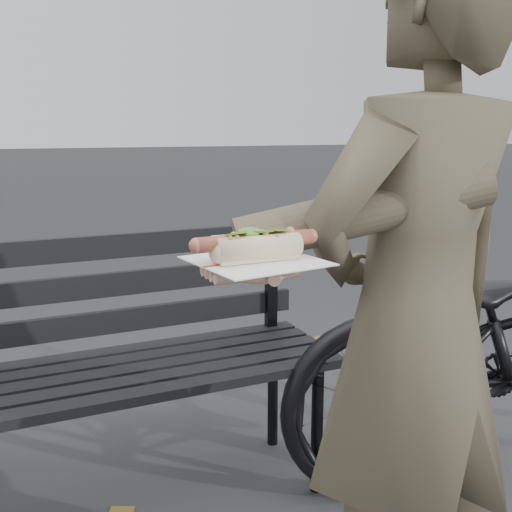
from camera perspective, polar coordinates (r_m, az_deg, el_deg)
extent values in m
cylinder|color=black|center=(2.10, 5.83, -16.11)|extent=(0.04, 0.04, 0.45)
cylinder|color=black|center=(2.37, 1.61, -12.64)|extent=(0.04, 0.04, 0.45)
cube|color=black|center=(1.77, -13.47, -13.28)|extent=(1.50, 0.07, 0.03)
cube|color=black|center=(1.85, -14.02, -12.15)|extent=(1.50, 0.07, 0.03)
cube|color=black|center=(1.93, -14.52, -11.11)|extent=(1.50, 0.07, 0.03)
cube|color=black|center=(2.02, -14.97, -10.16)|extent=(1.50, 0.07, 0.03)
cube|color=black|center=(2.10, -15.39, -9.28)|extent=(1.50, 0.07, 0.03)
cube|color=black|center=(2.24, 1.45, -2.02)|extent=(0.04, 0.03, 0.42)
cube|color=black|center=(2.09, -15.68, -6.32)|extent=(1.50, 0.02, 0.08)
cube|color=black|center=(2.06, -15.88, -2.87)|extent=(1.50, 0.02, 0.08)
cube|color=black|center=(2.03, -16.09, 0.68)|extent=(1.50, 0.02, 0.08)
imported|color=#4D4533|center=(1.32, 14.85, -6.68)|extent=(0.63, 0.46, 1.60)
cylinder|color=#4D4533|center=(1.16, 10.23, 4.16)|extent=(0.51, 0.23, 0.19)
cylinder|color=#D8A384|center=(0.99, 1.87, -0.82)|extent=(0.09, 0.08, 0.07)
ellipsoid|color=#D8A384|center=(0.97, 0.00, -1.45)|extent=(0.10, 0.11, 0.03)
cylinder|color=#D8A384|center=(0.92, -2.35, -2.05)|extent=(0.06, 0.02, 0.02)
cylinder|color=#D8A384|center=(0.94, -2.81, -1.78)|extent=(0.06, 0.02, 0.02)
cylinder|color=#D8A384|center=(0.96, -3.25, -1.52)|extent=(0.06, 0.02, 0.02)
cylinder|color=#D8A384|center=(0.97, -3.68, -1.27)|extent=(0.06, 0.02, 0.02)
cylinder|color=#D8A384|center=(0.92, 1.97, -1.99)|extent=(0.04, 0.05, 0.02)
cube|color=white|center=(0.96, 0.00, -0.46)|extent=(0.21, 0.21, 0.00)
cube|color=#B21E1E|center=(0.96, 0.00, -0.37)|extent=(0.19, 0.03, 0.00)
cylinder|color=#AF5843|center=(0.96, 0.00, 1.46)|extent=(0.20, 0.02, 0.02)
sphere|color=#AF5843|center=(0.92, -5.67, 0.99)|extent=(0.03, 0.02, 0.02)
sphere|color=#AF5843|center=(1.00, 5.22, 1.89)|extent=(0.03, 0.02, 0.02)
sphere|color=#9E6B2D|center=(0.96, -1.13, 2.01)|extent=(0.01, 0.01, 0.01)
sphere|color=#9E6B2D|center=(0.93, -1.95, 1.64)|extent=(0.01, 0.01, 0.01)
sphere|color=#9E6B2D|center=(0.92, -1.80, 1.75)|extent=(0.01, 0.01, 0.01)
sphere|color=#9E6B2D|center=(0.97, 1.20, 1.78)|extent=(0.01, 0.01, 0.01)
sphere|color=#9E6B2D|center=(0.94, -0.71, 1.80)|extent=(0.01, 0.01, 0.01)
sphere|color=#9E6B2D|center=(0.97, 2.29, 1.69)|extent=(0.01, 0.01, 0.01)
sphere|color=#9E6B2D|center=(0.95, -3.22, 1.57)|extent=(0.01, 0.01, 0.01)
sphere|color=#9E6B2D|center=(0.96, 0.47, 1.76)|extent=(0.01, 0.01, 0.01)
sphere|color=#9E6B2D|center=(0.95, 1.96, 1.77)|extent=(0.01, 0.01, 0.01)
sphere|color=#9E6B2D|center=(0.96, 2.20, 1.72)|extent=(0.01, 0.01, 0.01)
sphere|color=#9E6B2D|center=(0.98, 2.43, 2.16)|extent=(0.01, 0.01, 0.01)
sphere|color=#9E6B2D|center=(0.98, 1.16, 2.29)|extent=(0.01, 0.01, 0.01)
sphere|color=#9E6B2D|center=(0.95, -0.85, 1.74)|extent=(0.01, 0.01, 0.01)
sphere|color=#9E6B2D|center=(0.95, 0.93, 2.04)|extent=(0.01, 0.01, 0.01)
sphere|color=#9E6B2D|center=(0.96, -1.53, 1.96)|extent=(0.01, 0.01, 0.01)
sphere|color=#9E6B2D|center=(0.96, 0.65, 1.80)|extent=(0.01, 0.01, 0.01)
sphere|color=#9E6B2D|center=(0.92, -2.46, 1.70)|extent=(0.01, 0.01, 0.01)
sphere|color=#9E6B2D|center=(0.95, -2.13, 1.94)|extent=(0.01, 0.01, 0.01)
sphere|color=#9E6B2D|center=(0.93, -1.89, 1.35)|extent=(0.01, 0.01, 0.01)
sphere|color=#9E6B2D|center=(0.95, -0.96, 1.70)|extent=(0.01, 0.01, 0.01)
sphere|color=#9E6B2D|center=(0.94, -0.67, 1.54)|extent=(0.01, 0.01, 0.01)
sphere|color=#9E6B2D|center=(0.98, 0.01, 2.25)|extent=(0.01, 0.01, 0.01)
sphere|color=#9E6B2D|center=(0.98, 3.28, 2.38)|extent=(0.01, 0.01, 0.01)
sphere|color=#9E6B2D|center=(0.93, -0.44, 1.56)|extent=(0.01, 0.01, 0.01)
sphere|color=#9E6B2D|center=(0.93, -0.84, 1.44)|extent=(0.01, 0.01, 0.01)
sphere|color=#9E6B2D|center=(0.97, 0.13, 2.03)|extent=(0.01, 0.01, 0.01)
cylinder|color=#599027|center=(0.94, -1.95, 2.15)|extent=(0.04, 0.04, 0.01)
cylinder|color=#599027|center=(0.95, -0.62, 2.34)|extent=(0.04, 0.04, 0.01)
cylinder|color=#599027|center=(0.96, 0.74, 2.42)|extent=(0.04, 0.04, 0.01)
cylinder|color=#599027|center=(0.97, 1.91, 2.55)|extent=(0.04, 0.04, 0.01)
cube|color=brown|center=(2.70, 11.91, -14.89)|extent=(0.06, 0.08, 0.00)
cube|color=brown|center=(3.58, 5.91, -7.78)|extent=(0.09, 0.08, 0.00)
cube|color=brown|center=(3.36, -6.19, -9.13)|extent=(0.10, 0.09, 0.00)
cube|color=brown|center=(2.14, -12.70, -22.66)|extent=(0.09, 0.08, 0.00)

